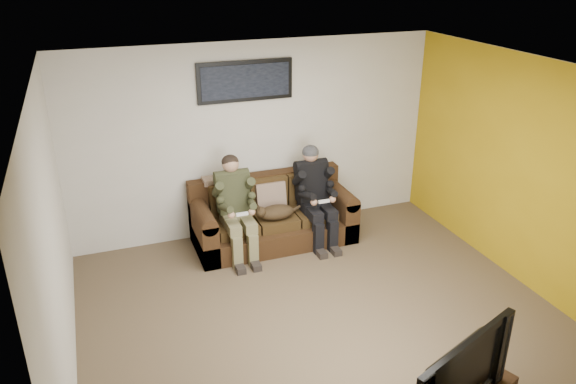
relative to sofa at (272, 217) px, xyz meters
name	(u,v)px	position (x,y,z in m)	size (l,w,h in m)	color
floor	(321,315)	(-0.06, -1.83, -0.33)	(5.00, 5.00, 0.00)	brown
ceiling	(328,74)	(-0.06, -1.83, 2.27)	(5.00, 5.00, 0.00)	silver
wall_back	(256,139)	(-0.06, 0.42, 0.97)	(5.00, 5.00, 0.00)	beige
wall_front	(464,343)	(-0.06, -4.08, 0.97)	(5.00, 5.00, 0.00)	beige
wall_left	(54,248)	(-2.56, -1.83, 0.97)	(4.50, 4.50, 0.00)	beige
wall_right	(526,173)	(2.44, -1.83, 0.97)	(4.50, 4.50, 0.00)	beige
accent_wall_right	(526,174)	(2.43, -1.83, 0.97)	(4.50, 4.50, 0.00)	#B48E12
sofa	(272,217)	(0.00, 0.00, 0.00)	(2.10, 0.91, 0.86)	#352010
throw_pillow	(271,197)	(0.00, 0.04, 0.29)	(0.40, 0.11, 0.38)	#876B58
throw_blanket	(219,180)	(-0.64, 0.26, 0.54)	(0.43, 0.21, 0.08)	gray
person_left	(235,202)	(-0.54, -0.18, 0.39)	(0.51, 0.87, 1.28)	olive
person_right	(315,190)	(0.54, -0.18, 0.39)	(0.51, 0.86, 1.28)	black
cat	(275,212)	(-0.04, -0.25, 0.20)	(0.66, 0.26, 0.24)	#43301A
framed_poster	(245,81)	(-0.20, 0.39, 1.77)	(1.25, 0.05, 0.52)	black
television	(450,370)	(0.11, -3.78, 0.45)	(1.16, 0.15, 0.67)	black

